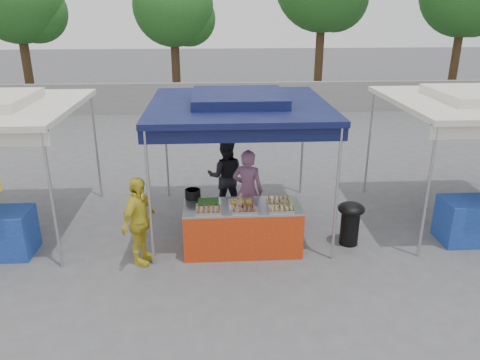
{
  "coord_description": "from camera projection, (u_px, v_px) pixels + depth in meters",
  "views": [
    {
      "loc": [
        -0.47,
        -7.36,
        4.06
      ],
      "look_at": [
        0.0,
        0.6,
        1.05
      ],
      "focal_mm": 35.0,
      "sensor_mm": 36.0,
      "label": 1
    }
  ],
  "objects": [
    {
      "name": "vendor_table",
      "position": [
        242.0,
        228.0,
        8.09
      ],
      "size": [
        2.0,
        0.8,
        0.85
      ],
      "color": "#B83310",
      "rests_on": "ground_plane"
    },
    {
      "name": "crate_left",
      "position": [
        224.0,
        223.0,
        8.92
      ],
      "size": [
        0.49,
        0.34,
        0.29
      ],
      "primitive_type": "cube",
      "color": "#132B9B",
      "rests_on": "ground_plane"
    },
    {
      "name": "skewer_cup",
      "position": [
        241.0,
        207.0,
        7.78
      ],
      "size": [
        0.08,
        0.08,
        0.09
      ],
      "primitive_type": "cylinder",
      "color": "#B3B2BA",
      "rests_on": "vendor_table"
    },
    {
      "name": "main_canopy",
      "position": [
        239.0,
        104.0,
        8.41
      ],
      "size": [
        3.2,
        3.2,
        2.57
      ],
      "color": "#B3B2BA",
      "rests_on": "ground_plane"
    },
    {
      "name": "food_tray_bl",
      "position": [
        208.0,
        202.0,
        7.98
      ],
      "size": [
        0.42,
        0.3,
        0.07
      ],
      "color": "silver",
      "rests_on": "vendor_table"
    },
    {
      "name": "crate_right",
      "position": [
        252.0,
        226.0,
        8.78
      ],
      "size": [
        0.48,
        0.34,
        0.29
      ],
      "primitive_type": "cube",
      "color": "#132B9B",
      "rests_on": "ground_plane"
    },
    {
      "name": "food_tray_br",
      "position": [
        279.0,
        200.0,
        8.06
      ],
      "size": [
        0.42,
        0.3,
        0.07
      ],
      "color": "silver",
      "rests_on": "vendor_table"
    },
    {
      "name": "food_tray_fl",
      "position": [
        208.0,
        210.0,
        7.67
      ],
      "size": [
        0.42,
        0.3,
        0.07
      ],
      "color": "silver",
      "rests_on": "vendor_table"
    },
    {
      "name": "food_tray_fm",
      "position": [
        244.0,
        209.0,
        7.71
      ],
      "size": [
        0.42,
        0.3,
        0.07
      ],
      "color": "silver",
      "rests_on": "vendor_table"
    },
    {
      "name": "customer_person",
      "position": [
        139.0,
        221.0,
        7.58
      ],
      "size": [
        0.7,
        0.96,
        1.51
      ],
      "primitive_type": "imported",
      "rotation": [
        0.0,
        0.0,
        1.15
      ],
      "color": "gold",
      "rests_on": "ground_plane"
    },
    {
      "name": "tree_0",
      "position": [
        21.0,
        1.0,
        18.25
      ],
      "size": [
        3.59,
        3.55,
        6.1
      ],
      "color": "#3E2B17",
      "rests_on": "ground_plane"
    },
    {
      "name": "back_wall",
      "position": [
        224.0,
        98.0,
        18.4
      ],
      "size": [
        40.0,
        0.25,
        1.2
      ],
      "primitive_type": "cube",
      "color": "gray",
      "rests_on": "ground_plane"
    },
    {
      "name": "food_tray_fr",
      "position": [
        281.0,
        208.0,
        7.74
      ],
      "size": [
        0.42,
        0.3,
        0.07
      ],
      "color": "silver",
      "rests_on": "vendor_table"
    },
    {
      "name": "ground_plane",
      "position": [
        242.0,
        247.0,
        8.34
      ],
      "size": [
        80.0,
        80.0,
        0.0
      ],
      "primitive_type": "plane",
      "color": "#565558"
    },
    {
      "name": "cooking_pot",
      "position": [
        193.0,
        194.0,
        8.22
      ],
      "size": [
        0.28,
        0.28,
        0.16
      ],
      "primitive_type": "cylinder",
      "color": "black",
      "rests_on": "vendor_table"
    },
    {
      "name": "vendor_woman",
      "position": [
        248.0,
        191.0,
        8.72
      ],
      "size": [
        0.67,
        0.55,
        1.59
      ],
      "primitive_type": "imported",
      "rotation": [
        0.0,
        0.0,
        2.81
      ],
      "color": "#835375",
      "rests_on": "ground_plane"
    },
    {
      "name": "crate_stacked",
      "position": [
        252.0,
        212.0,
        8.68
      ],
      "size": [
        0.48,
        0.34,
        0.29
      ],
      "primitive_type": "cube",
      "color": "#132B9B",
      "rests_on": "crate_right"
    },
    {
      "name": "tree_1",
      "position": [
        177.0,
        9.0,
        19.13
      ],
      "size": [
        3.37,
        3.29,
        5.65
      ],
      "color": "#3E2B17",
      "rests_on": "ground_plane"
    },
    {
      "name": "wok_burner",
      "position": [
        350.0,
        220.0,
        8.29
      ],
      "size": [
        0.48,
        0.48,
        0.8
      ],
      "rotation": [
        0.0,
        0.0,
        -0.06
      ],
      "color": "black",
      "rests_on": "ground_plane"
    },
    {
      "name": "helper_man",
      "position": [
        226.0,
        176.0,
        9.52
      ],
      "size": [
        0.8,
        0.65,
        1.55
      ],
      "primitive_type": "imported",
      "rotation": [
        0.0,
        0.0,
        3.06
      ],
      "color": "black",
      "rests_on": "ground_plane"
    },
    {
      "name": "food_tray_bm",
      "position": [
        241.0,
        202.0,
        7.98
      ],
      "size": [
        0.42,
        0.3,
        0.07
      ],
      "color": "silver",
      "rests_on": "vendor_table"
    }
  ]
}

